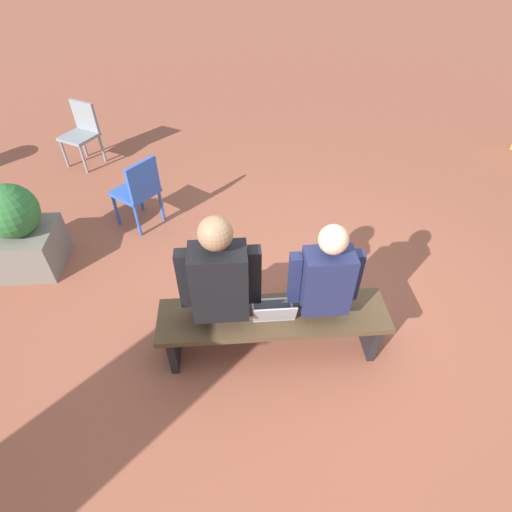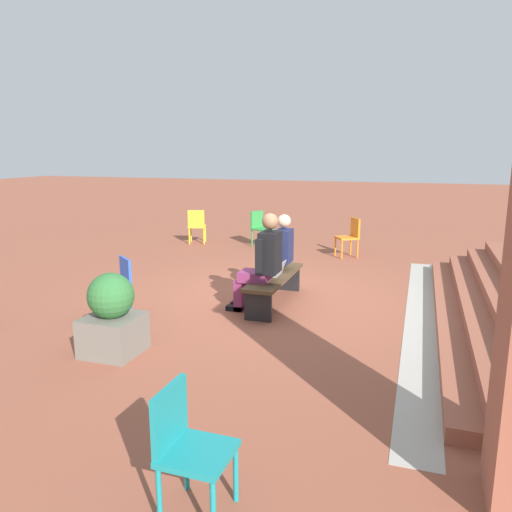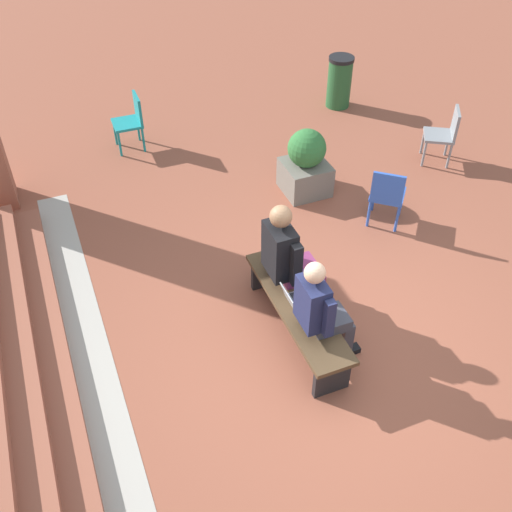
% 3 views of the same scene
% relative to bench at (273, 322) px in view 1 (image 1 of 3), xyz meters
% --- Properties ---
extents(ground_plane, '(60.00, 60.00, 0.00)m').
position_rel_bench_xyz_m(ground_plane, '(-0.23, -0.16, -0.35)').
color(ground_plane, brown).
extents(bench, '(1.80, 0.44, 0.45)m').
position_rel_bench_xyz_m(bench, '(0.00, 0.00, 0.00)').
color(bench, '#4C3823').
rests_on(bench, ground).
extents(person_student, '(0.52, 0.66, 1.31)m').
position_rel_bench_xyz_m(person_student, '(-0.36, -0.07, 0.35)').
color(person_student, '#383842').
rests_on(person_student, ground).
extents(person_adult, '(0.59, 0.74, 1.42)m').
position_rel_bench_xyz_m(person_adult, '(0.39, -0.07, 0.39)').
color(person_adult, '#7F2D5B').
rests_on(person_adult, ground).
extents(laptop, '(0.32, 0.29, 0.21)m').
position_rel_bench_xyz_m(laptop, '(0.00, 0.01, 0.15)').
color(laptop, '#9EA0A5').
rests_on(laptop, bench).
extents(plastic_chair_near_bench_left, '(0.59, 0.59, 0.84)m').
position_rel_bench_xyz_m(plastic_chair_near_bench_left, '(1.29, -1.84, 0.13)').
color(plastic_chair_near_bench_left, '#2D56B7').
rests_on(plastic_chair_near_bench_left, ground).
extents(plastic_chair_near_bench_right, '(0.58, 0.58, 0.84)m').
position_rel_bench_xyz_m(plastic_chair_near_bench_right, '(2.30, -3.42, 0.13)').
color(plastic_chair_near_bench_right, gray).
rests_on(plastic_chair_near_bench_right, ground).
extents(planter, '(0.60, 0.60, 0.94)m').
position_rel_bench_xyz_m(planter, '(2.36, -1.22, 0.08)').
color(planter, '#6B665B').
rests_on(planter, ground).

